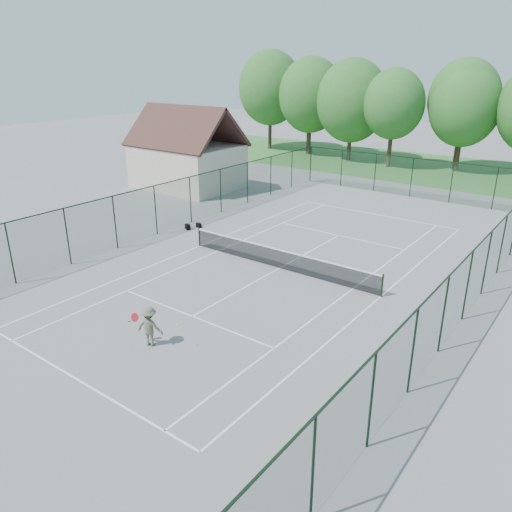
# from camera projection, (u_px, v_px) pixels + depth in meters

# --- Properties ---
(ground) EXTENTS (140.00, 140.00, 0.00)m
(ground) POSITION_uv_depth(u_px,v_px,m) (279.00, 268.00, 25.37)
(ground) COLOR gray
(ground) RESTS_ON ground
(grass_far) EXTENTS (80.00, 16.00, 0.01)m
(grass_far) POSITION_uv_depth(u_px,v_px,m) (455.00, 171.00, 47.76)
(grass_far) COLOR #3F7E37
(grass_far) RESTS_ON ground
(court_lines) EXTENTS (11.05, 23.85, 0.01)m
(court_lines) POSITION_uv_depth(u_px,v_px,m) (279.00, 268.00, 25.36)
(court_lines) COLOR white
(court_lines) RESTS_ON ground
(tennis_net) EXTENTS (11.08, 0.08, 1.10)m
(tennis_net) POSITION_uv_depth(u_px,v_px,m) (280.00, 258.00, 25.16)
(tennis_net) COLOR black
(tennis_net) RESTS_ON ground
(fence_enclosure) EXTENTS (18.05, 36.05, 3.02)m
(fence_enclosure) POSITION_uv_depth(u_px,v_px,m) (280.00, 239.00, 24.80)
(fence_enclosure) COLOR #1C3E26
(fence_enclosure) RESTS_ON ground
(utility_building) EXTENTS (8.60, 6.27, 6.63)m
(utility_building) POSITION_uv_depth(u_px,v_px,m) (187.00, 149.00, 40.60)
(utility_building) COLOR beige
(utility_building) RESTS_ON ground
(tree_line_far) EXTENTS (39.40, 6.40, 9.70)m
(tree_line_far) POSITION_uv_depth(u_px,v_px,m) (465.00, 106.00, 45.58)
(tree_line_far) COLOR #412D1E
(tree_line_far) RESTS_ON ground
(sports_bag_a) EXTENTS (0.46, 0.38, 0.32)m
(sports_bag_a) POSITION_uv_depth(u_px,v_px,m) (188.00, 227.00, 31.21)
(sports_bag_a) COLOR black
(sports_bag_a) RESTS_ON ground
(sports_bag_b) EXTENTS (0.40, 0.30, 0.28)m
(sports_bag_b) POSITION_uv_depth(u_px,v_px,m) (199.00, 225.00, 31.57)
(sports_bag_b) COLOR black
(sports_bag_b) RESTS_ON ground
(tennis_player) EXTENTS (1.94, 0.92, 1.55)m
(tennis_player) POSITION_uv_depth(u_px,v_px,m) (150.00, 326.00, 18.25)
(tennis_player) COLOR #5D6348
(tennis_player) RESTS_ON ground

